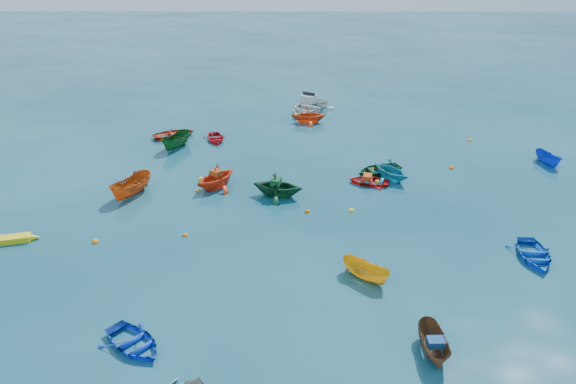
{
  "coord_description": "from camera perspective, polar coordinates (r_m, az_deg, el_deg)",
  "views": [
    {
      "loc": [
        0.13,
        -25.34,
        15.28
      ],
      "look_at": [
        0.0,
        5.0,
        0.4
      ],
      "focal_mm": 35.0,
      "sensor_mm": 36.0,
      "label": 1
    }
  ],
  "objects": [
    {
      "name": "sampan_yellow_mid",
      "position": [
        26.95,
        7.87,
        -8.7
      ],
      "size": [
        2.56,
        2.44,
        0.99
      ],
      "primitive_type": "imported",
      "rotation": [
        0.0,
        0.0,
        0.84
      ],
      "color": "gold",
      "rests_on": "ground"
    },
    {
      "name": "buoy_ye_d",
      "position": [
        36.78,
        -8.84,
        1.24
      ],
      "size": [
        0.39,
        0.39,
        0.39
      ],
      "primitive_type": "sphere",
      "color": "yellow",
      "rests_on": "ground"
    },
    {
      "name": "dinghy_orange_w",
      "position": [
        35.65,
        -7.29,
        0.51
      ],
      "size": [
        3.99,
        4.05,
        1.61
      ],
      "primitive_type": "imported",
      "rotation": [
        0.0,
        0.0,
        -0.7
      ],
      "color": "red",
      "rests_on": "ground"
    },
    {
      "name": "tarp_blue_a",
      "position": [
        22.92,
        14.76,
        -14.56
      ],
      "size": [
        0.65,
        0.5,
        0.31
      ],
      "primitive_type": "cube",
      "rotation": [
        0.0,
        0.0,
        0.03
      ],
      "color": "navy",
      "rests_on": "sampan_brown_mid"
    },
    {
      "name": "buoy_or_b",
      "position": [
        32.38,
        1.99,
        -2.05
      ],
      "size": [
        0.31,
        0.31,
        0.31
      ],
      "primitive_type": "sphere",
      "color": "#D75C0B",
      "rests_on": "ground"
    },
    {
      "name": "dinghy_red_far",
      "position": [
        43.29,
        -7.37,
        5.23
      ],
      "size": [
        2.39,
        2.89,
        0.52
      ],
      "primitive_type": "imported",
      "rotation": [
        0.0,
        0.0,
        0.27
      ],
      "color": "red",
      "rests_on": "ground"
    },
    {
      "name": "buoy_ye_a",
      "position": [
        32.66,
        6.45,
        -1.96
      ],
      "size": [
        0.35,
        0.35,
        0.35
      ],
      "primitive_type": "sphere",
      "color": "yellow",
      "rests_on": "ground"
    },
    {
      "name": "dinghy_blue_sw",
      "position": [
        23.83,
        -15.34,
        -14.9
      ],
      "size": [
        3.58,
        3.51,
        0.61
      ],
      "primitive_type": "imported",
      "rotation": [
        0.0,
        0.0,
        0.85
      ],
      "color": "#0F3BC7",
      "rests_on": "ground"
    },
    {
      "name": "buoy_or_a",
      "position": [
        31.13,
        -18.99,
        -4.86
      ],
      "size": [
        0.38,
        0.38,
        0.38
      ],
      "primitive_type": "sphere",
      "color": "orange",
      "rests_on": "ground"
    },
    {
      "name": "sampan_green_far",
      "position": [
        42.34,
        -11.22,
        4.45
      ],
      "size": [
        2.39,
        3.27,
        1.19
      ],
      "primitive_type": "imported",
      "rotation": [
        0.0,
        0.0,
        -0.45
      ],
      "color": "#13531F",
      "rests_on": "ground"
    },
    {
      "name": "buoy_or_d",
      "position": [
        39.58,
        16.26,
        2.32
      ],
      "size": [
        0.33,
        0.33,
        0.33
      ],
      "primitive_type": "sphere",
      "color": "orange",
      "rests_on": "ground"
    },
    {
      "name": "tarp_orange_a",
      "position": [
        35.27,
        -7.32,
        1.96
      ],
      "size": [
        0.84,
        0.82,
        0.32
      ],
      "primitive_type": "cube",
      "rotation": [
        0.0,
        0.0,
        -0.7
      ],
      "color": "#B34812",
      "rests_on": "dinghy_orange_w"
    },
    {
      "name": "sampan_blue_far",
      "position": [
        42.69,
        24.82,
        2.64
      ],
      "size": [
        1.49,
        2.51,
        0.91
      ],
      "primitive_type": "imported",
      "rotation": [
        0.0,
        0.0,
        0.27
      ],
      "color": "#0F39C5",
      "rests_on": "ground"
    },
    {
      "name": "buoy_ye_c",
      "position": [
        36.43,
        9.04,
        0.98
      ],
      "size": [
        0.35,
        0.35,
        0.35
      ],
      "primitive_type": "sphere",
      "color": "gold",
      "rests_on": "ground"
    },
    {
      "name": "sampan_brown_mid",
      "position": [
        23.46,
        14.48,
        -15.56
      ],
      "size": [
        1.06,
        2.66,
        1.02
      ],
      "primitive_type": "imported",
      "rotation": [
        0.0,
        0.0,
        0.03
      ],
      "color": "brown",
      "rests_on": "ground"
    },
    {
      "name": "dinghy_green_e",
      "position": [
        37.81,
        9.16,
        1.93
      ],
      "size": [
        3.79,
        3.34,
        0.65
      ],
      "primitive_type": "imported",
      "rotation": [
        0.0,
        0.0,
        -1.15
      ],
      "color": "#114B20",
      "rests_on": "ground"
    },
    {
      "name": "dinghy_green_n",
      "position": [
        34.21,
        -1.05,
        -0.41
      ],
      "size": [
        3.53,
        3.22,
        1.59
      ],
      "primitive_type": "imported",
      "rotation": [
        0.0,
        0.0,
        1.34
      ],
      "color": "#104623",
      "rests_on": "ground"
    },
    {
      "name": "dinghy_red_nw",
      "position": [
        44.51,
        -11.47,
        5.51
      ],
      "size": [
        3.83,
        3.38,
        0.66
      ],
      "primitive_type": "imported",
      "rotation": [
        0.0,
        0.0,
        2.0
      ],
      "color": "#A9270E",
      "rests_on": "ground"
    },
    {
      "name": "dinghy_cyan_se",
      "position": [
        37.02,
        10.35,
        1.29
      ],
      "size": [
        3.6,
        3.67,
        1.46
      ],
      "primitive_type": "imported",
      "rotation": [
        0.0,
        0.0,
        0.66
      ],
      "color": "teal",
      "rests_on": "ground"
    },
    {
      "name": "dinghy_blue_se",
      "position": [
        30.7,
        23.64,
        -6.18
      ],
      "size": [
        2.47,
        3.29,
        0.65
      ],
      "primitive_type": "imported",
      "rotation": [
        0.0,
        0.0,
        -0.08
      ],
      "color": "blue",
      "rests_on": "ground"
    },
    {
      "name": "ground",
      "position": [
        29.59,
        -0.04,
        -4.96
      ],
      "size": [
        160.0,
        160.0,
        0.0
      ],
      "primitive_type": "plane",
      "color": "#0A3A4B",
      "rests_on": "ground"
    },
    {
      "name": "buoy_ye_e",
      "position": [
        45.07,
        18.0,
        4.99
      ],
      "size": [
        0.33,
        0.33,
        0.33
      ],
      "primitive_type": "sphere",
      "color": "yellow",
      "rests_on": "ground"
    },
    {
      "name": "buoy_or_e",
      "position": [
        38.41,
        8.66,
        2.37
      ],
      "size": [
        0.38,
        0.38,
        0.38
      ],
      "primitive_type": "sphere",
      "color": "#F3530D",
      "rests_on": "ground"
    },
    {
      "name": "buoy_or_c",
      "position": [
        30.53,
        -10.37,
        -4.39
      ],
      "size": [
        0.3,
        0.3,
        0.3
      ],
      "primitive_type": "sphere",
      "color": "orange",
      "rests_on": "ground"
    },
    {
      "name": "sampan_orange_n",
      "position": [
        35.62,
        -15.51,
        -0.31
      ],
      "size": [
        2.63,
        3.56,
        1.29
      ],
      "primitive_type": "imported",
      "rotation": [
        0.0,
        0.0,
        -0.46
      ],
      "color": "#C24F12",
      "rests_on": "ground"
    },
    {
      "name": "dinghy_orange_far",
      "position": [
        46.87,
        2.08,
        7.08
      ],
      "size": [
        2.9,
        2.51,
        1.5
      ],
      "primitive_type": "imported",
      "rotation": [
        0.0,
        0.0,
        1.59
      ],
      "color": "#DF4B15",
      "rests_on": "ground"
    },
    {
      "name": "tarp_orange_b",
      "position": [
        36.01,
        8.08,
        1.5
      ],
      "size": [
        0.67,
        0.79,
        0.33
      ],
      "primitive_type": "cube",
      "rotation": [
        0.0,
        0.0,
        -1.81
      ],
      "color": "#CE4215",
      "rests_on": "dinghy_red_ne"
    },
    {
      "name": "buoy_ye_b",
      "position": [
        35.24,
        -9.17,
        0.06
      ],
      "size": [
        0.3,
        0.3,
        0.3
      ],
      "primitive_type": "sphere",
      "color": "gold",
      "rests_on": "ground"
    },
    {
      "name": "motorboat_white",
      "position": [
        49.66,
        2.11,
        8.18
      ],
      "size": [
        5.49,
        6.02,
        1.62
      ],
      "primitive_type": "imported",
      "rotation": [
        0.0,
        0.0,
        -0.51
      ],
      "color": "silver",
      "rests_on": "ground"
    },
    {
      "name": "dinghy_red_ne",
      "position": [
        36.18,
        8.19,
        0.86
      ],
      "size": [
        2.92,
        2.39,
        0.53
      ],
      "primitive_type": "imported",
      "rotation": [
        0.0,
        0.0,
        -1.81
      ],
      "color": "red",
      "rests_on": "ground"
    },
    {
      "name": "tarp_green_b",
      "position": [
        33.81,
        -1.23,
        1.09
      ],
      "size": [
        0.72,
        0.85,
        0.36
      ],
      "primitive_type": "cube",
      "rotation": [
        0.0,
        0.0,
        1.34
      ],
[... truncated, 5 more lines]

